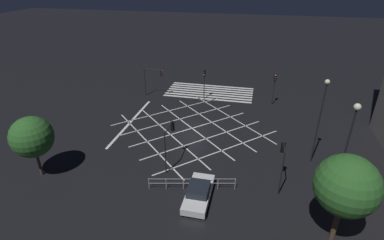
% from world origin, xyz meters
% --- Properties ---
extents(ground_plane, '(200.00, 200.00, 0.00)m').
position_xyz_m(ground_plane, '(0.00, 0.00, 0.00)').
color(ground_plane, black).
extents(road_markings, '(18.83, 24.01, 0.01)m').
position_xyz_m(road_markings, '(0.41, -7.39, 0.00)').
color(road_markings, silver).
rests_on(road_markings, ground_plane).
extents(traffic_light_median_north, '(0.36, 2.73, 4.05)m').
position_xyz_m(traffic_light_median_north, '(0.38, 7.26, 2.99)').
color(traffic_light_median_north, black).
rests_on(traffic_light_median_north, ground_plane).
extents(traffic_light_nw_cross, '(0.36, 2.00, 4.02)m').
position_xyz_m(traffic_light_nw_cross, '(-9.28, 8.40, 2.93)').
color(traffic_light_nw_cross, black).
rests_on(traffic_light_nw_cross, ground_plane).
extents(traffic_light_se_main, '(2.77, 0.36, 4.07)m').
position_xyz_m(traffic_light_se_main, '(7.32, -8.33, 3.01)').
color(traffic_light_se_main, black).
rests_on(traffic_light_se_main, ground_plane).
extents(traffic_light_median_south, '(0.36, 0.39, 4.35)m').
position_xyz_m(traffic_light_median_south, '(0.33, -8.83, 3.10)').
color(traffic_light_median_south, black).
rests_on(traffic_light_median_south, ground_plane).
extents(traffic_light_sw_cross, '(0.36, 0.39, 4.36)m').
position_xyz_m(traffic_light_sw_cross, '(-8.92, -8.83, 3.11)').
color(traffic_light_sw_cross, black).
rests_on(traffic_light_sw_cross, ground_plane).
extents(street_lamp_east, '(0.42, 0.42, 8.12)m').
position_xyz_m(street_lamp_east, '(-12.38, 3.93, 5.24)').
color(street_lamp_east, black).
rests_on(street_lamp_east, ground_plane).
extents(street_lamp_west, '(0.50, 0.50, 8.10)m').
position_xyz_m(street_lamp_west, '(-13.55, 8.70, 5.66)').
color(street_lamp_west, black).
rests_on(street_lamp_west, ground_plane).
extents(street_tree_near, '(3.91, 3.91, 6.46)m').
position_xyz_m(street_tree_near, '(-12.65, 13.20, 4.49)').
color(street_tree_near, '#473323').
rests_on(street_tree_near, ground_plane).
extents(street_tree_far, '(3.49, 3.49, 5.58)m').
position_xyz_m(street_tree_far, '(10.98, 11.39, 3.83)').
color(street_tree_far, '#473323').
rests_on(street_tree_far, ground_plane).
extents(waiting_car, '(1.83, 4.60, 1.30)m').
position_xyz_m(waiting_car, '(-3.14, 11.34, 0.61)').
color(waiting_car, silver).
rests_on(waiting_car, ground_plane).
extents(pedestrian_railing, '(6.94, 1.63, 1.05)m').
position_xyz_m(pedestrian_railing, '(-2.36, 10.29, 0.67)').
color(pedestrian_railing, '#B7B7BC').
rests_on(pedestrian_railing, ground_plane).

